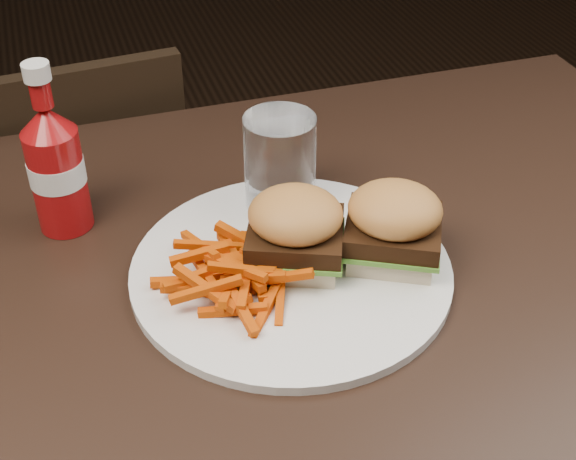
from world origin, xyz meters
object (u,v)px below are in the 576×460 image
object	(u,v)px
dining_table	(263,305)
plate	(291,270)
ketchup_bottle	(59,180)
tumbler	(280,168)
chair_far	(76,234)

from	to	relation	value
dining_table	plate	size ratio (longest dim) A/B	3.61
ketchup_bottle	tumbler	world-z (taller)	ketchup_bottle
ketchup_bottle	dining_table	bearing A→B (deg)	-44.53
chair_far	plate	xyz separation A→B (m)	(0.21, -0.58, 0.33)
chair_far	tumbler	size ratio (longest dim) A/B	2.87
dining_table	ketchup_bottle	world-z (taller)	ketchup_bottle
plate	tumbler	bearing A→B (deg)	78.11
chair_far	plate	distance (m)	0.70
chair_far	ketchup_bottle	size ratio (longest dim) A/B	3.04
chair_far	tumbler	distance (m)	0.64
dining_table	ketchup_bottle	xyz separation A→B (m)	(-0.18, 0.17, 0.08)
plate	ketchup_bottle	xyz separation A→B (m)	(-0.21, 0.16, 0.06)
tumbler	chair_far	bearing A→B (deg)	116.90
dining_table	chair_far	xyz separation A→B (m)	(-0.18, 0.60, -0.30)
dining_table	ketchup_bottle	bearing A→B (deg)	135.47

